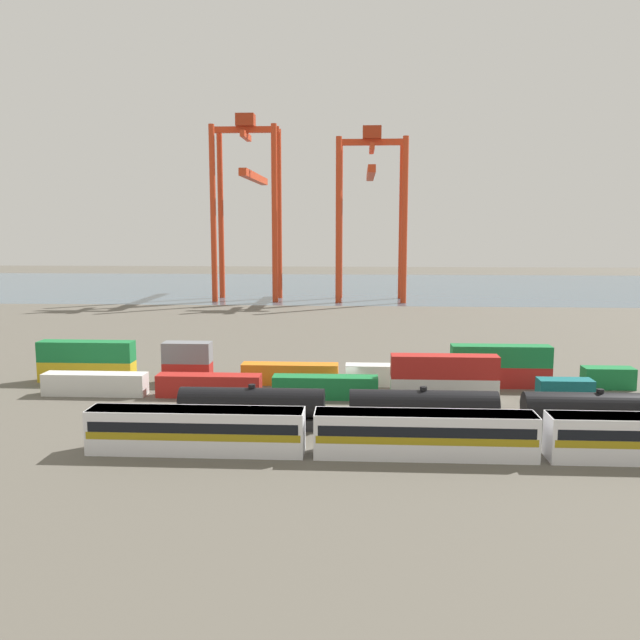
% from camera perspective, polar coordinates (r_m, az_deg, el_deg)
% --- Properties ---
extents(ground_plane, '(420.00, 420.00, 0.00)m').
position_cam_1_polar(ground_plane, '(120.95, 2.66, -1.37)').
color(ground_plane, '#5B564C').
extents(harbour_water, '(400.00, 110.00, 0.01)m').
position_cam_1_polar(harbour_water, '(221.23, 2.96, 2.88)').
color(harbour_water, '#475B6B').
rests_on(harbour_water, ground_plane).
extents(passenger_train, '(58.56, 3.14, 3.90)m').
position_cam_1_polar(passenger_train, '(58.66, 8.92, -9.48)').
color(passenger_train, silver).
rests_on(passenger_train, ground_plane).
extents(freight_tank_row, '(81.00, 2.88, 4.34)m').
position_cam_1_polar(freight_tank_row, '(69.57, 22.71, -7.30)').
color(freight_tank_row, '#232326').
rests_on(freight_tank_row, ground_plane).
extents(shipping_container_0, '(12.10, 2.44, 2.60)m').
position_cam_1_polar(shipping_container_0, '(83.10, -18.64, -5.20)').
color(shipping_container_0, silver).
rests_on(shipping_container_0, ground_plane).
extents(shipping_container_1, '(12.10, 2.44, 2.60)m').
position_cam_1_polar(shipping_container_1, '(79.09, -9.45, -5.54)').
color(shipping_container_1, '#AD211C').
rests_on(shipping_container_1, ground_plane).
extents(shipping_container_2, '(12.10, 2.44, 2.60)m').
position_cam_1_polar(shipping_container_2, '(77.27, 0.46, -5.75)').
color(shipping_container_2, '#197538').
rests_on(shipping_container_2, ground_plane).
extents(shipping_container_3, '(12.10, 2.44, 2.60)m').
position_cam_1_polar(shipping_container_3, '(77.81, 10.53, -5.79)').
color(shipping_container_3, silver).
rests_on(shipping_container_3, ground_plane).
extents(shipping_container_4, '(12.10, 2.44, 2.60)m').
position_cam_1_polar(shipping_container_4, '(77.24, 10.58, -3.92)').
color(shipping_container_4, '#AD211C').
rests_on(shipping_container_4, shipping_container_3).
extents(shipping_container_5, '(6.04, 2.44, 2.60)m').
position_cam_1_polar(shipping_container_5, '(80.66, 20.17, -5.66)').
color(shipping_container_5, '#146066').
rests_on(shipping_container_5, ground_plane).
extents(shipping_container_6, '(12.10, 2.44, 2.60)m').
position_cam_1_polar(shipping_container_6, '(90.61, -19.25, -4.15)').
color(shipping_container_6, gold).
rests_on(shipping_container_6, ground_plane).
extents(shipping_container_7, '(12.10, 2.44, 2.60)m').
position_cam_1_polar(shipping_container_7, '(90.12, -19.32, -2.53)').
color(shipping_container_7, '#197538').
rests_on(shipping_container_7, shipping_container_6).
extents(shipping_container_8, '(6.04, 2.44, 2.60)m').
position_cam_1_polar(shipping_container_8, '(86.49, -11.22, -4.42)').
color(shipping_container_8, '#AD211C').
rests_on(shipping_container_8, ground_plane).
extents(shipping_container_9, '(6.04, 2.44, 2.60)m').
position_cam_1_polar(shipping_container_9, '(85.98, -11.27, -2.72)').
color(shipping_container_9, slate).
rests_on(shipping_container_9, shipping_container_8).
extents(shipping_container_10, '(12.10, 2.44, 2.60)m').
position_cam_1_polar(shipping_container_10, '(84.20, -2.57, -4.61)').
color(shipping_container_10, orange).
rests_on(shipping_container_10, ground_plane).
extents(shipping_container_11, '(12.10, 2.44, 2.60)m').
position_cam_1_polar(shipping_container_11, '(83.90, 6.35, -4.70)').
color(shipping_container_11, silver).
rests_on(shipping_container_11, ground_plane).
extents(shipping_container_12, '(12.10, 2.44, 2.60)m').
position_cam_1_polar(shipping_container_12, '(85.60, 15.12, -4.67)').
color(shipping_container_12, '#AD211C').
rests_on(shipping_container_12, ground_plane).
extents(shipping_container_13, '(12.10, 2.44, 2.60)m').
position_cam_1_polar(shipping_container_13, '(85.08, 15.18, -2.96)').
color(shipping_container_13, '#197538').
rests_on(shipping_container_13, shipping_container_12).
extents(shipping_container_14, '(6.04, 2.44, 2.60)m').
position_cam_1_polar(shipping_container_14, '(89.20, 23.37, -4.55)').
color(shipping_container_14, '#197538').
rests_on(shipping_container_14, ground_plane).
extents(gantry_crane_west, '(17.66, 40.65, 48.77)m').
position_cam_1_polar(gantry_crane_west, '(184.49, -6.12, 10.92)').
color(gantry_crane_west, red).
rests_on(gantry_crane_west, ground_plane).
extents(gantry_crane_central, '(18.42, 35.15, 45.36)m').
position_cam_1_polar(gantry_crane_central, '(181.19, 4.39, 10.59)').
color(gantry_crane_central, red).
rests_on(gantry_crane_central, ground_plane).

